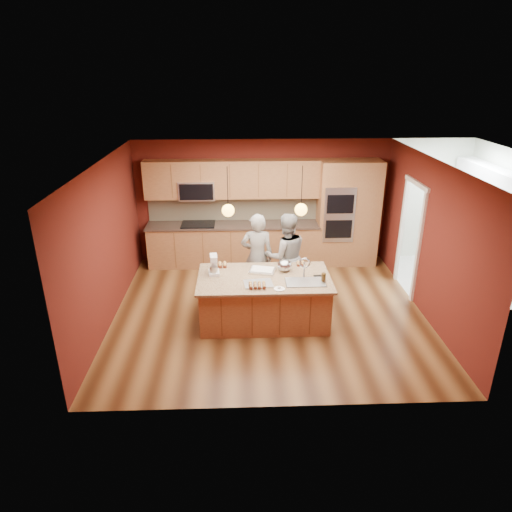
{
  "coord_description": "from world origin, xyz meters",
  "views": [
    {
      "loc": [
        -0.51,
        -7.22,
        4.1
      ],
      "look_at": [
        -0.24,
        -0.1,
        1.13
      ],
      "focal_mm": 32.0,
      "sensor_mm": 36.0,
      "label": 1
    }
  ],
  "objects_px": {
    "island": "(265,298)",
    "mixing_bowl": "(285,265)",
    "person_right": "(286,256)",
    "stand_mixer": "(214,266)",
    "person_left": "(257,257)"
  },
  "relations": [
    {
      "from": "mixing_bowl",
      "to": "stand_mixer",
      "type": "bearing_deg",
      "value": -176.32
    },
    {
      "from": "person_left",
      "to": "person_right",
      "type": "bearing_deg",
      "value": -175.79
    },
    {
      "from": "person_left",
      "to": "mixing_bowl",
      "type": "xyz_separation_m",
      "value": [
        0.45,
        -0.63,
        0.09
      ]
    },
    {
      "from": "island",
      "to": "person_right",
      "type": "bearing_deg",
      "value": 63.7
    },
    {
      "from": "stand_mixer",
      "to": "mixing_bowl",
      "type": "relative_size",
      "value": 1.36
    },
    {
      "from": "island",
      "to": "mixing_bowl",
      "type": "relative_size",
      "value": 8.89
    },
    {
      "from": "person_left",
      "to": "person_right",
      "type": "relative_size",
      "value": 1.0
    },
    {
      "from": "island",
      "to": "stand_mixer",
      "type": "bearing_deg",
      "value": 168.73
    },
    {
      "from": "island",
      "to": "mixing_bowl",
      "type": "height_order",
      "value": "island"
    },
    {
      "from": "island",
      "to": "person_right",
      "type": "distance_m",
      "value": 1.07
    },
    {
      "from": "island",
      "to": "mixing_bowl",
      "type": "xyz_separation_m",
      "value": [
        0.35,
        0.25,
        0.5
      ]
    },
    {
      "from": "person_left",
      "to": "mixing_bowl",
      "type": "distance_m",
      "value": 0.78
    },
    {
      "from": "person_right",
      "to": "mixing_bowl",
      "type": "xyz_separation_m",
      "value": [
        -0.09,
        -0.63,
        0.09
      ]
    },
    {
      "from": "person_left",
      "to": "person_right",
      "type": "height_order",
      "value": "person_left"
    },
    {
      "from": "person_left",
      "to": "stand_mixer",
      "type": "xyz_separation_m",
      "value": [
        -0.77,
        -0.71,
        0.14
      ]
    }
  ]
}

